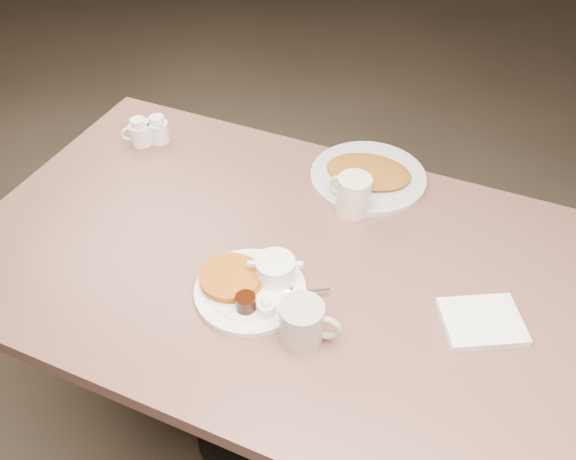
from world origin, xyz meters
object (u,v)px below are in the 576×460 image
at_px(creamer_right, 158,130).
at_px(hash_plate, 368,175).
at_px(main_plate, 252,283).
at_px(coffee_mug_far, 353,194).
at_px(diner_table, 285,305).
at_px(creamer_left, 139,133).
at_px(coffee_mug_near, 303,322).

bearing_deg(creamer_right, hash_plate, 6.52).
height_order(main_plate, coffee_mug_far, coffee_mug_far).
height_order(coffee_mug_far, hash_plate, coffee_mug_far).
distance_m(diner_table, creamer_right, 0.63).
xyz_separation_m(coffee_mug_far, hash_plate, (-0.00, 0.13, -0.04)).
distance_m(main_plate, creamer_left, 0.66).
height_order(diner_table, creamer_left, creamer_left).
bearing_deg(hash_plate, creamer_left, -170.94).
bearing_deg(creamer_left, main_plate, -34.70).
bearing_deg(hash_plate, main_plate, -102.91).
bearing_deg(coffee_mug_near, diner_table, 123.32).
distance_m(diner_table, coffee_mug_far, 0.32).
bearing_deg(main_plate, creamer_right, 140.70).
relative_size(creamer_left, hash_plate, 0.25).
bearing_deg(main_plate, coffee_mug_near, -25.26).
distance_m(main_plate, creamer_right, 0.64).
height_order(creamer_left, hash_plate, creamer_left).
bearing_deg(coffee_mug_far, coffee_mug_near, -84.70).
relative_size(coffee_mug_near, coffee_mug_far, 1.04).
xyz_separation_m(main_plate, coffee_mug_near, (0.15, -0.07, 0.02)).
distance_m(diner_table, hash_plate, 0.41).
height_order(coffee_mug_near, coffee_mug_far, coffee_mug_far).
bearing_deg(diner_table, coffee_mug_far, 68.72).
height_order(diner_table, main_plate, main_plate).
height_order(diner_table, coffee_mug_near, coffee_mug_near).
height_order(creamer_left, creamer_right, same).
relative_size(diner_table, coffee_mug_far, 11.75).
height_order(diner_table, hash_plate, hash_plate).
bearing_deg(coffee_mug_far, diner_table, -111.28).
bearing_deg(main_plate, creamer_left, 145.30).
distance_m(coffee_mug_near, coffee_mug_far, 0.41).
distance_m(diner_table, main_plate, 0.23).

